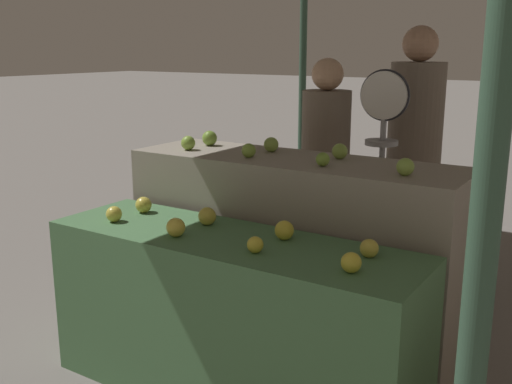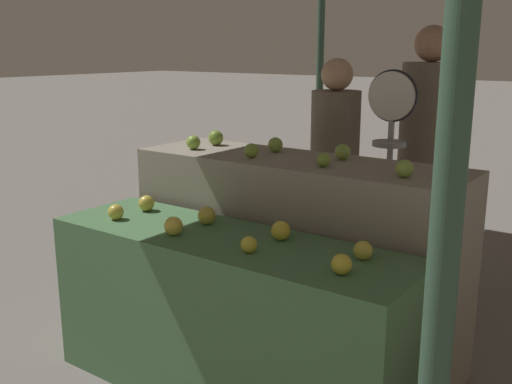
% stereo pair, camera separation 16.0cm
% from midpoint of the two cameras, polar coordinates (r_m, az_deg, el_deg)
% --- Properties ---
extents(display_counter_front, '(1.83, 0.55, 0.81)m').
position_cam_midpoint_polar(display_counter_front, '(2.91, -4.08, -11.98)').
color(display_counter_front, '#4C7A4C').
rests_on(display_counter_front, ground_plane).
extents(display_counter_back, '(1.83, 0.55, 1.09)m').
position_cam_midpoint_polar(display_counter_back, '(3.32, 2.12, -6.06)').
color(display_counter_back, gray).
rests_on(display_counter_back, ground_plane).
extents(apple_front_0, '(0.08, 0.08, 0.08)m').
position_cam_midpoint_polar(apple_front_0, '(3.10, -14.82, -2.06)').
color(apple_front_0, gold).
rests_on(apple_front_0, display_counter_front).
extents(apple_front_1, '(0.09, 0.09, 0.09)m').
position_cam_midpoint_polar(apple_front_1, '(2.80, -9.28, -3.35)').
color(apple_front_1, yellow).
rests_on(apple_front_1, display_counter_front).
extents(apple_front_2, '(0.07, 0.07, 0.07)m').
position_cam_midpoint_polar(apple_front_2, '(2.55, -1.88, -5.05)').
color(apple_front_2, gold).
rests_on(apple_front_2, display_counter_front).
extents(apple_front_3, '(0.08, 0.08, 0.08)m').
position_cam_midpoint_polar(apple_front_3, '(2.35, 7.12, -6.70)').
color(apple_front_3, gold).
rests_on(apple_front_3, display_counter_front).
extents(apple_front_4, '(0.09, 0.09, 0.09)m').
position_cam_midpoint_polar(apple_front_4, '(3.23, -12.06, -1.21)').
color(apple_front_4, gold).
rests_on(apple_front_4, display_counter_front).
extents(apple_front_5, '(0.09, 0.09, 0.09)m').
position_cam_midpoint_polar(apple_front_5, '(2.96, -6.22, -2.32)').
color(apple_front_5, gold).
rests_on(apple_front_5, display_counter_front).
extents(apple_front_6, '(0.09, 0.09, 0.09)m').
position_cam_midpoint_polar(apple_front_6, '(2.72, 1.03, -3.68)').
color(apple_front_6, gold).
rests_on(apple_front_6, display_counter_front).
extents(apple_front_7, '(0.08, 0.08, 0.08)m').
position_cam_midpoint_polar(apple_front_7, '(2.52, 8.95, -5.33)').
color(apple_front_7, gold).
rests_on(apple_front_7, display_counter_front).
extents(apple_back_0, '(0.08, 0.08, 0.08)m').
position_cam_midpoint_polar(apple_back_0, '(3.46, -7.80, 4.64)').
color(apple_back_0, '#84AD3D').
rests_on(apple_back_0, display_counter_back).
extents(apple_back_1, '(0.08, 0.08, 0.08)m').
position_cam_midpoint_polar(apple_back_1, '(3.19, -2.14, 3.96)').
color(apple_back_1, '#84AD3D').
rests_on(apple_back_1, display_counter_back).
extents(apple_back_2, '(0.07, 0.07, 0.07)m').
position_cam_midpoint_polar(apple_back_2, '(2.97, 4.85, 3.12)').
color(apple_back_2, '#7AA338').
rests_on(apple_back_2, display_counter_back).
extents(apple_back_3, '(0.08, 0.08, 0.08)m').
position_cam_midpoint_polar(apple_back_3, '(2.80, 12.46, 2.35)').
color(apple_back_3, '#8EB247').
rests_on(apple_back_3, display_counter_back).
extents(apple_back_4, '(0.09, 0.09, 0.09)m').
position_cam_midpoint_polar(apple_back_4, '(3.60, -5.71, 5.12)').
color(apple_back_4, '#7AA338').
rests_on(apple_back_4, display_counter_back).
extents(apple_back_5, '(0.08, 0.08, 0.08)m').
position_cam_midpoint_polar(apple_back_5, '(3.37, 0.09, 4.53)').
color(apple_back_5, '#8EB247').
rests_on(apple_back_5, display_counter_back).
extents(apple_back_6, '(0.08, 0.08, 0.08)m').
position_cam_midpoint_polar(apple_back_6, '(3.17, 6.56, 3.87)').
color(apple_back_6, '#8EB247').
rests_on(apple_back_6, display_counter_back).
extents(produce_scale, '(0.31, 0.20, 1.54)m').
position_cam_midpoint_polar(produce_scale, '(3.70, 10.73, 5.11)').
color(produce_scale, '#99999E').
rests_on(produce_scale, ground_plane).
extents(person_vendor_at_scale, '(0.35, 0.35, 1.59)m').
position_cam_midpoint_polar(person_vendor_at_scale, '(4.05, 5.50, 3.08)').
color(person_vendor_at_scale, '#2D2D38').
rests_on(person_vendor_at_scale, ground_plane).
extents(person_customer_left, '(0.46, 0.46, 1.80)m').
position_cam_midpoint_polar(person_customer_left, '(4.23, 13.81, 4.86)').
color(person_customer_left, '#2D2D38').
rests_on(person_customer_left, ground_plane).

